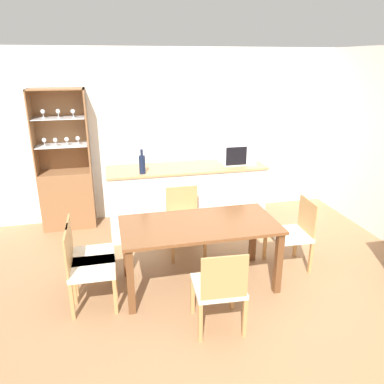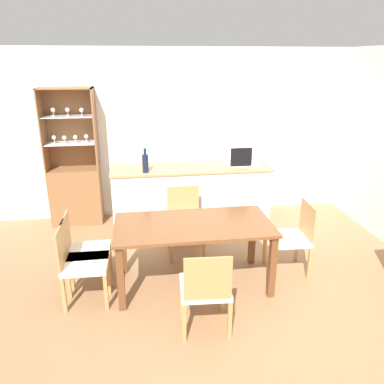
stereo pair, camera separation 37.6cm
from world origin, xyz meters
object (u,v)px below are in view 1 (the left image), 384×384
dining_table (199,232)px  microwave (237,153)px  dining_chair_head_far (185,221)px  wine_bottle (142,164)px  display_cabinet (67,189)px  dining_chair_head_near (219,287)px  dining_chair_side_left_far (88,255)px  dining_chair_side_left_near (88,267)px  dining_chair_side_right_far (292,233)px

dining_table → microwave: (0.92, 1.46, 0.47)m
dining_chair_head_far → wine_bottle: bearing=-46.6°
display_cabinet → dining_chair_head_near: (1.50, -2.70, -0.16)m
dining_chair_head_near → dining_chair_head_far: (0.00, 1.50, 0.00)m
wine_bottle → microwave: bearing=9.3°
dining_chair_side_left_far → microwave: microwave is taller
dining_chair_side_left_near → dining_chair_side_right_far: 2.35m
dining_chair_head_near → microwave: bearing=71.0°
display_cabinet → microwave: bearing=-11.4°
dining_chair_head_near → dining_chair_side_left_far: 1.46m
dining_chair_side_left_near → microwave: bearing=128.5°
dining_chair_side_left_near → dining_chair_side_right_far: size_ratio=1.00×
display_cabinet → dining_table: 2.46m
display_cabinet → wine_bottle: display_cabinet is taller
dining_chair_head_near → dining_chair_head_far: same height
dining_chair_head_far → dining_chair_side_left_far: bearing=28.0°
display_cabinet → dining_chair_side_left_far: display_cabinet is taller
wine_bottle → dining_table: bearing=-69.6°
dining_chair_side_left_near → dining_chair_head_near: same height
display_cabinet → dining_chair_side_left_near: (0.34, -2.07, -0.16)m
dining_chair_side_left_near → microwave: microwave is taller
dining_chair_side_right_far → dining_chair_side_left_near: bearing=98.7°
dining_chair_side_right_far → microwave: (-0.25, 1.34, 0.67)m
dining_chair_side_left_near → wine_bottle: wine_bottle is taller
dining_table → dining_chair_head_near: (-0.00, -0.75, -0.20)m
dining_table → dining_chair_side_left_far: (-1.17, 0.12, -0.20)m
dining_chair_head_far → microwave: microwave is taller
dining_chair_head_far → dining_chair_side_left_far: (-1.17, -0.63, 0.00)m
dining_chair_side_left_far → wine_bottle: size_ratio=2.58×
display_cabinet → dining_chair_side_right_far: bearing=-34.4°
microwave → dining_chair_side_left_far: bearing=-147.4°
microwave → dining_chair_side_left_near: bearing=-142.9°
wine_bottle → dining_chair_side_left_near: bearing=-117.6°
dining_table → dining_chair_head_near: bearing=-90.2°
dining_chair_side_left_near → dining_chair_head_far: bearing=128.1°
dining_chair_head_far → dining_chair_side_left_near: bearing=36.6°
dining_table → dining_chair_side_left_far: 1.19m
microwave → wine_bottle: size_ratio=1.45×
display_cabinet → dining_chair_head_near: size_ratio=2.39×
microwave → dining_chair_head_far: bearing=-142.4°
dining_chair_side_right_far → microwave: 1.52m
display_cabinet → dining_chair_side_right_far: size_ratio=2.39×
dining_chair_side_left_far → microwave: 2.57m
dining_chair_side_right_far → wine_bottle: size_ratio=2.58×
dining_chair_head_near → dining_chair_side_left_far: (-1.17, 0.87, 0.00)m
display_cabinet → microwave: size_ratio=4.25×
dining_table → dining_chair_side_left_far: bearing=174.0°
dining_chair_head_far → dining_chair_side_right_far: same height
display_cabinet → microwave: 2.53m
display_cabinet → dining_chair_side_left_far: 1.86m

